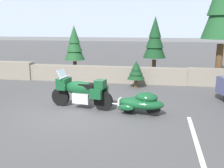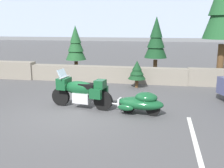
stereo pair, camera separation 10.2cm
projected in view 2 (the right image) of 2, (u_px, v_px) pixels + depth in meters
The scene contains 9 objects.
ground_plane at pixel (75, 113), 8.76m from camera, with size 80.00×80.00×0.00m, color #4C4C4F.
stone_guard_wall at pixel (91, 73), 13.66m from camera, with size 24.00×0.63×0.93m.
distant_ridgeline at pixel (157, 11), 98.14m from camera, with size 240.00×80.00×16.00m, color #99A8BF.
touring_motorcycle at pixel (81, 91), 9.24m from camera, with size 2.30×0.97×1.33m.
car_shaped_trailer at pixel (141, 102), 8.57m from camera, with size 2.23×0.95×0.76m.
pine_tree_secondary at pixel (76, 44), 14.94m from camera, with size 1.15×1.15×2.85m.
pine_tree_far_right at pixel (156, 39), 14.53m from camera, with size 1.25×1.25×3.33m.
pine_sapling_near at pixel (137, 71), 12.25m from camera, with size 0.82×0.82×1.25m.
parking_stripe_marker at pixel (195, 141), 6.65m from camera, with size 0.12×3.60×0.01m, color silver.
Camera 2 is at (2.78, -7.96, 2.85)m, focal length 42.56 mm.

